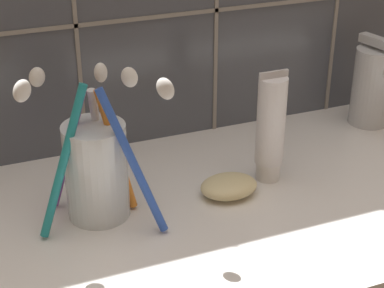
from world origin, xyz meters
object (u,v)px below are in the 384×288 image
(toothpaste_tube, at_px, (271,127))
(soap_bar, at_px, (229,186))
(toothbrush_cup, at_px, (96,166))
(sink_faucet, at_px, (376,84))

(toothpaste_tube, distance_m, soap_bar, 0.09)
(toothbrush_cup, xyz_separation_m, sink_faucet, (0.42, 0.08, -0.00))
(toothbrush_cup, xyz_separation_m, toothpaste_tube, (0.21, 0.00, 0.01))
(toothbrush_cup, bearing_deg, sink_faucet, 11.22)
(toothbrush_cup, xyz_separation_m, soap_bar, (0.15, -0.02, -0.05))
(toothbrush_cup, distance_m, toothpaste_tube, 0.21)
(toothpaste_tube, bearing_deg, soap_bar, -164.34)
(toothpaste_tube, relative_size, sink_faucet, 1.10)
(toothbrush_cup, relative_size, sink_faucet, 1.45)
(sink_faucet, bearing_deg, toothbrush_cup, -90.29)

